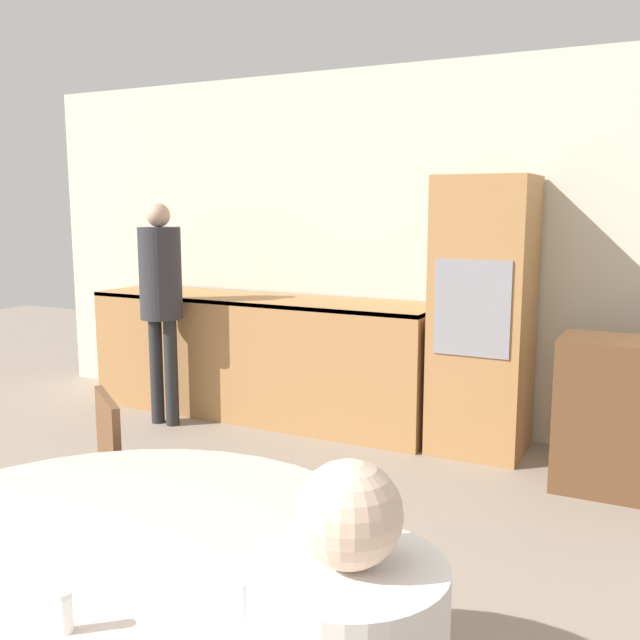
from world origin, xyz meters
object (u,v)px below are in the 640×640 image
(chair_far_left, at_px, (86,498))
(cup, at_px, (243,593))
(bowl_near, at_px, (327,565))
(oven_unit, at_px, (483,316))
(dining_table, at_px, (107,615))
(person_standing, at_px, (161,288))

(chair_far_left, xyz_separation_m, cup, (1.21, -0.75, 0.31))
(chair_far_left, bearing_deg, bowl_near, 14.54)
(bowl_near, bearing_deg, oven_unit, 97.77)
(oven_unit, height_order, dining_table, oven_unit)
(dining_table, xyz_separation_m, person_standing, (-2.12, 2.83, 0.43))
(oven_unit, bearing_deg, person_standing, -167.43)
(cup, bearing_deg, person_standing, 131.62)
(chair_far_left, bearing_deg, person_standing, 159.39)
(cup, bearing_deg, dining_table, 170.69)
(bowl_near, bearing_deg, person_standing, 134.82)
(dining_table, relative_size, chair_far_left, 1.67)
(chair_far_left, relative_size, person_standing, 0.55)
(cup, bearing_deg, chair_far_left, 148.17)
(chair_far_left, height_order, bowl_near, chair_far_left)
(dining_table, bearing_deg, cup, -9.31)
(dining_table, height_order, person_standing, person_standing)
(person_standing, xyz_separation_m, cup, (2.58, -2.91, -0.21))
(oven_unit, xyz_separation_m, dining_table, (-0.12, -3.33, -0.31))
(cup, distance_m, bowl_near, 0.24)
(person_standing, distance_m, bowl_near, 3.80)
(dining_table, bearing_deg, person_standing, 126.83)
(oven_unit, xyz_separation_m, chair_far_left, (-0.87, -2.66, -0.40))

